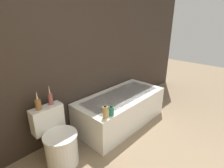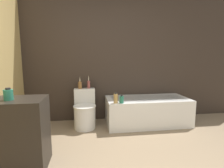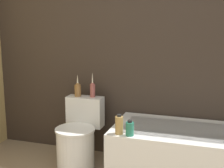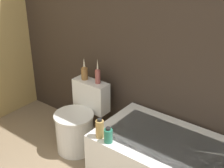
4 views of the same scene
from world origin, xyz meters
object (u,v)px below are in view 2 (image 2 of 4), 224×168
soap_bottle_glass (8,95)px  shampoo_bottle_short (122,100)px  bathtub (147,111)px  shampoo_bottle_tall (116,98)px  vase_gold (80,84)px  vase_silver (89,84)px  toilet (85,112)px

soap_bottle_glass → shampoo_bottle_short: (1.42, 0.88, -0.31)m
bathtub → soap_bottle_glass: (-1.99, -1.19, 0.63)m
soap_bottle_glass → shampoo_bottle_tall: size_ratio=0.75×
bathtub → shampoo_bottle_short: size_ratio=11.27×
shampoo_bottle_short → vase_gold: bearing=144.5°
vase_gold → shampoo_bottle_short: 0.90m
bathtub → soap_bottle_glass: soap_bottle_glass is taller
vase_silver → shampoo_bottle_tall: bearing=-48.9°
bathtub → toilet: (-1.20, -0.01, 0.03)m
vase_gold → shampoo_bottle_tall: 0.81m
bathtub → vase_gold: 1.40m
shampoo_bottle_short → vase_silver: bearing=136.2°
toilet → shampoo_bottle_short: bearing=-25.5°
soap_bottle_glass → shampoo_bottle_short: soap_bottle_glass is taller
shampoo_bottle_tall → vase_silver: bearing=131.1°
bathtub → shampoo_bottle_tall: size_ratio=8.78×
soap_bottle_glass → shampoo_bottle_short: size_ratio=0.96×
toilet → vase_silver: vase_silver is taller
vase_gold → shampoo_bottle_tall: size_ratio=1.33×
soap_bottle_glass → vase_silver: 1.66m
soap_bottle_glass → shampoo_bottle_short: bearing=31.9°
vase_silver → shampoo_bottle_short: size_ratio=1.91×
toilet → vase_gold: (-0.08, 0.21, 0.49)m
bathtub → shampoo_bottle_short: bearing=-151.5°
shampoo_bottle_short → soap_bottle_glass: bearing=-148.1°
soap_bottle_glass → shampoo_bottle_tall: soap_bottle_glass is taller
bathtub → shampoo_bottle_short: shampoo_bottle_short is taller
soap_bottle_glass → shampoo_bottle_tall: (1.32, 0.90, -0.29)m
soap_bottle_glass → bathtub: bearing=31.0°
toilet → shampoo_bottle_tall: 0.68m
vase_silver → shampoo_bottle_tall: 0.71m
vase_gold → shampoo_bottle_short: size_ratio=1.71×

